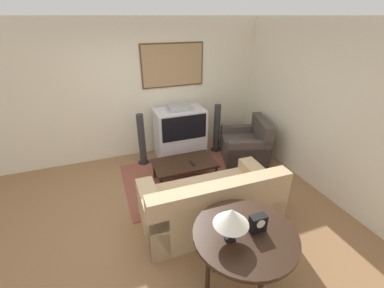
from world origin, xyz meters
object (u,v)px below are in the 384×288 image
at_px(table_lamp, 231,217).
at_px(speaker_tower_left, 142,141).
at_px(armchair, 246,145).
at_px(coffee_table, 185,164).
at_px(tv, 180,133).
at_px(speaker_tower_right, 217,129).
at_px(console_table, 245,238).
at_px(couch, 211,204).
at_px(mantel_clock, 258,223).

distance_m(table_lamp, speaker_tower_left, 3.07).
height_order(armchair, coffee_table, armchair).
bearing_deg(tv, speaker_tower_right, -4.67).
bearing_deg(speaker_tower_right, console_table, -110.45).
distance_m(couch, table_lamp, 1.27).
bearing_deg(speaker_tower_left, console_table, -80.52).
xyz_separation_m(couch, coffee_table, (-0.01, 1.11, 0.03)).
bearing_deg(coffee_table, tv, 76.36).
relative_size(tv, armchair, 0.98).
height_order(armchair, table_lamp, table_lamp).
distance_m(table_lamp, speaker_tower_right, 3.32).
xyz_separation_m(tv, coffee_table, (-0.23, -0.95, -0.18)).
relative_size(couch, console_table, 1.82).
relative_size(couch, armchair, 1.68).
xyz_separation_m(couch, speaker_tower_right, (1.03, 1.99, 0.18)).
bearing_deg(console_table, coffee_table, 87.89).
bearing_deg(couch, speaker_tower_right, -116.93).
bearing_deg(coffee_table, speaker_tower_right, 40.37).
relative_size(couch, mantel_clock, 10.41).
bearing_deg(tv, couch, -96.03).
bearing_deg(mantel_clock, speaker_tower_left, 101.77).
relative_size(coffee_table, table_lamp, 3.02).
bearing_deg(table_lamp, speaker_tower_right, 66.61).
xyz_separation_m(mantel_clock, speaker_tower_left, (-0.63, 3.01, -0.36)).
distance_m(tv, console_table, 3.09).
bearing_deg(console_table, tv, 84.25).
bearing_deg(couch, mantel_clock, 92.30).
distance_m(console_table, mantel_clock, 0.20).
height_order(table_lamp, speaker_tower_right, table_lamp).
distance_m(tv, armchair, 1.39).
bearing_deg(table_lamp, speaker_tower_left, 96.07).
height_order(tv, armchair, tv).
xyz_separation_m(armchair, speaker_tower_left, (-2.04, 0.53, 0.21)).
bearing_deg(speaker_tower_left, speaker_tower_right, 0.00).
bearing_deg(speaker_tower_right, speaker_tower_left, 180.00).
height_order(coffee_table, table_lamp, table_lamp).
bearing_deg(speaker_tower_left, table_lamp, -83.93).
distance_m(couch, armchair, 2.06).
relative_size(coffee_table, mantel_clock, 5.95).
relative_size(tv, console_table, 1.06).
distance_m(tv, coffee_table, 0.99).
xyz_separation_m(tv, speaker_tower_right, (0.81, -0.07, -0.03)).
bearing_deg(table_lamp, tv, 80.93).
bearing_deg(console_table, couch, 84.84).
relative_size(console_table, table_lamp, 2.92).
distance_m(couch, coffee_table, 1.11).
distance_m(coffee_table, console_table, 2.15).
xyz_separation_m(couch, speaker_tower_left, (-0.59, 1.99, 0.18)).
bearing_deg(mantel_clock, couch, 91.96).
bearing_deg(console_table, speaker_tower_left, 99.48).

